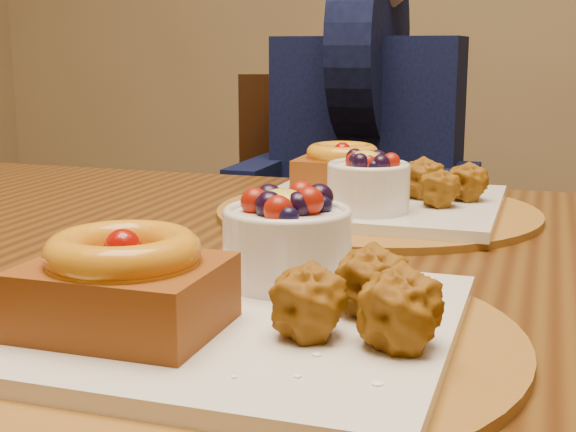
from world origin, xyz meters
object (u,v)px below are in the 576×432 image
object	(u,v)px
dining_table	(327,340)
place_setting_far	(374,195)
place_setting_near	(240,299)
diner	(369,121)
chair_far	(339,255)

from	to	relation	value
dining_table	place_setting_far	distance (m)	0.24
place_setting_near	diner	distance (m)	1.15
dining_table	diner	size ratio (longest dim) A/B	2.13
dining_table	diner	world-z (taller)	diner
place_setting_near	diner	size ratio (longest dim) A/B	0.51
place_setting_near	place_setting_far	size ratio (longest dim) A/B	1.00
place_setting_far	dining_table	bearing A→B (deg)	-89.26
place_setting_near	place_setting_far	world-z (taller)	place_setting_near
dining_table	place_setting_near	size ratio (longest dim) A/B	4.21
dining_table	place_setting_far	xyz separation A→B (m)	(-0.00, 0.22, 0.10)
chair_far	diner	bearing A→B (deg)	-65.89
place_setting_far	chair_far	world-z (taller)	chair_far
dining_table	diner	bearing A→B (deg)	100.23
place_setting_far	chair_far	distance (m)	0.86
dining_table	place_setting_near	world-z (taller)	place_setting_near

